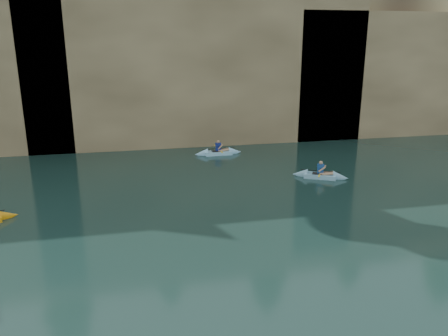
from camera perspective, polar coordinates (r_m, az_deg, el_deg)
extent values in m
cube|color=tan|center=(38.96, -7.72, 14.14)|extent=(70.00, 16.00, 12.00)
cube|color=tan|center=(31.89, -2.84, 13.30)|extent=(24.00, 2.40, 11.40)
cube|color=tan|center=(40.41, 26.99, 11.10)|extent=(26.00, 2.40, 9.84)
cube|color=black|center=(31.28, -13.48, 5.25)|extent=(3.50, 1.00, 3.20)
cube|color=black|center=(33.89, 11.00, 7.33)|extent=(5.00, 1.00, 4.50)
cone|color=#FF9F10|center=(20.96, -26.44, -5.58)|extent=(1.03, 0.96, 0.71)
cube|color=#7FB7D5|center=(24.83, 12.44, -0.97)|extent=(2.45, 1.80, 0.27)
cone|color=#7FB7D5|center=(24.80, 15.01, -1.17)|extent=(1.08, 1.04, 0.73)
cone|color=#7FB7D5|center=(24.91, 9.89, -0.77)|extent=(1.08, 1.04, 0.73)
cube|color=black|center=(24.81, 12.11, -0.71)|extent=(0.70, 0.66, 0.04)
cube|color=navy|center=(24.72, 12.50, -0.11)|extent=(0.40, 0.35, 0.49)
sphere|color=tan|center=(24.63, 12.54, 0.68)|extent=(0.21, 0.21, 0.21)
cylinder|color=black|center=(24.75, 12.48, -0.36)|extent=(1.92, 1.06, 0.04)
cube|color=yellow|center=(25.70, 12.63, 0.24)|extent=(0.27, 0.41, 0.02)
cube|color=yellow|center=(23.81, 12.32, -1.01)|extent=(0.27, 0.41, 0.02)
cube|color=#98D8FF|center=(29.27, -0.76, 2.02)|extent=(2.49, 0.85, 0.27)
cone|color=#98D8FF|center=(29.55, 1.44, 2.16)|extent=(0.90, 0.77, 0.74)
cone|color=#98D8FF|center=(29.03, -2.99, 1.88)|extent=(0.90, 0.77, 0.74)
cube|color=black|center=(29.21, -1.05, 2.21)|extent=(0.56, 0.48, 0.04)
cube|color=navy|center=(29.18, -0.76, 2.77)|extent=(0.34, 0.23, 0.49)
sphere|color=tan|center=(29.10, -0.76, 3.45)|extent=(0.21, 0.21, 0.21)
cylinder|color=black|center=(29.20, -0.76, 2.55)|extent=(2.18, 0.11, 0.04)
cube|color=yellow|center=(30.14, -1.20, 2.98)|extent=(0.09, 0.42, 0.02)
cube|color=yellow|center=(28.27, -0.29, 2.09)|extent=(0.09, 0.42, 0.02)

